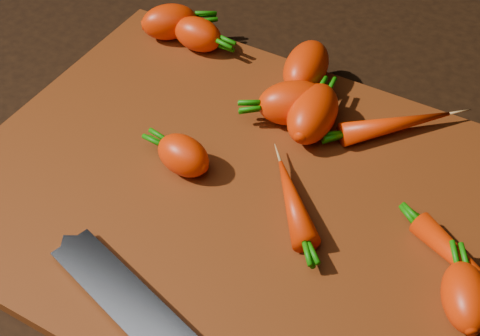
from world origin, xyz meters
The scene contains 13 objects.
ground centered at (0.00, 0.00, -0.01)m, with size 2.00×2.00×0.01m, color black.
cutting_board centered at (0.00, 0.00, 0.01)m, with size 0.50×0.40×0.01m, color #6A2C0E.
carrot_0 centered at (-0.18, 0.17, 0.03)m, with size 0.06×0.04×0.04m, color #ED3005.
carrot_1 centered at (-0.05, 0.00, 0.03)m, with size 0.05×0.04×0.04m, color #ED3005.
carrot_2 centered at (-0.01, 0.17, 0.03)m, with size 0.08×0.04×0.04m, color #ED3005.
carrot_3 centered at (0.03, 0.11, 0.04)m, with size 0.08×0.05×0.05m, color #ED3005.
carrot_4 centered at (0.00, 0.11, 0.03)m, with size 0.07×0.05×0.05m, color #ED3005.
carrot_5 centered at (-0.14, 0.17, 0.03)m, with size 0.06×0.04×0.04m, color #ED3005.
carrot_6 centered at (0.22, -0.02, 0.03)m, with size 0.06×0.04×0.04m, color #ED3005.
carrot_7 centered at (0.10, 0.14, 0.02)m, with size 0.12×0.02×0.02m, color #ED3005.
carrot_8 centered at (0.22, 0.01, 0.02)m, with size 0.13×0.02×0.02m, color #ED3005.
carrot_9 centered at (0.06, 0.00, 0.02)m, with size 0.10×0.03×0.03m, color #ED3005.
knife centered at (0.03, -0.16, 0.02)m, with size 0.33×0.12×0.02m.
Camera 1 is at (0.21, -0.36, 0.47)m, focal length 50.00 mm.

